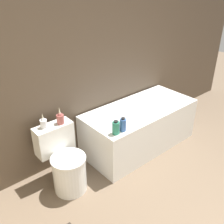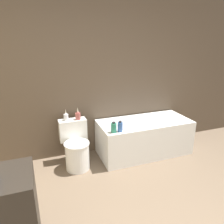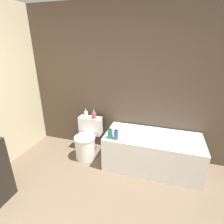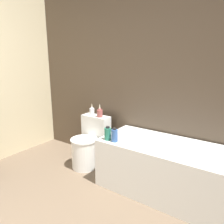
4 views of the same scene
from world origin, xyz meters
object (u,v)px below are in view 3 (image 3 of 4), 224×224
(vase_gold, at_px, (86,113))
(shampoo_bottle_tall, at_px, (110,134))
(vase_silver, at_px, (94,115))
(shampoo_bottle_short, at_px, (116,135))
(bathtub, at_px, (152,152))
(toilet, at_px, (87,140))

(vase_gold, relative_size, shampoo_bottle_tall, 1.07)
(vase_silver, xyz_separation_m, shampoo_bottle_short, (0.53, -0.41, -0.11))
(shampoo_bottle_short, bearing_deg, shampoo_bottle_tall, 177.15)
(bathtub, xyz_separation_m, toilet, (-1.16, -0.01, 0.02))
(bathtub, distance_m, vase_silver, 1.18)
(bathtub, bearing_deg, vase_silver, 172.11)
(vase_silver, xyz_separation_m, shampoo_bottle_tall, (0.43, -0.40, -0.11))
(bathtub, bearing_deg, shampoo_bottle_tall, -158.57)
(vase_gold, bearing_deg, toilet, -66.42)
(shampoo_bottle_tall, distance_m, shampoo_bottle_short, 0.10)
(vase_gold, height_order, shampoo_bottle_short, vase_gold)
(bathtub, relative_size, shampoo_bottle_tall, 9.49)
(vase_gold, xyz_separation_m, shampoo_bottle_short, (0.71, -0.44, -0.10))
(vase_silver, height_order, shampoo_bottle_short, vase_silver)
(toilet, relative_size, vase_gold, 4.02)
(bathtub, xyz_separation_m, vase_gold, (-1.25, 0.19, 0.46))
(toilet, height_order, shampoo_bottle_tall, shampoo_bottle_tall)
(shampoo_bottle_tall, bearing_deg, bathtub, 21.43)
(toilet, distance_m, shampoo_bottle_short, 0.75)
(toilet, height_order, vase_silver, vase_silver)
(bathtub, distance_m, toilet, 1.16)
(bathtub, bearing_deg, toilet, -179.35)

